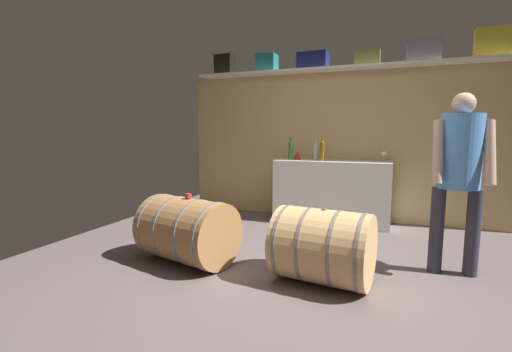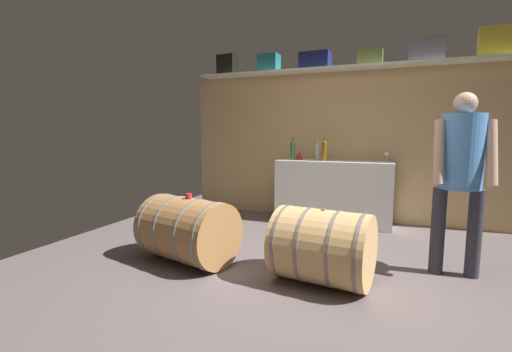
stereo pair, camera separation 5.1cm
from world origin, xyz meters
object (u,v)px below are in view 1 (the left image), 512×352
Objects in this scene: wine_bottle_amber at (322,150)px; wine_bottle_green at (291,150)px; winemaker_pouring at (459,165)px; toolcase_olive at (368,58)px; work_cabinet at (331,192)px; wine_barrel_far at (323,246)px; red_funnel at (297,155)px; wine_barrel_near at (188,230)px; toolcase_navy at (313,61)px; tasting_cup at (188,196)px; wine_glass at (384,154)px; toolcase_grey at (423,51)px; toolcase_teal at (267,64)px; wine_bottle_clear at (316,151)px; toolcase_black at (225,65)px; toolcase_yellow at (493,43)px.

wine_bottle_green is (-0.46, 0.01, -0.01)m from wine_bottle_amber.
toolcase_olive is at bearing -65.19° from winemaker_pouring.
work_cabinet reaches higher than wine_barrel_far.
red_funnel reaches higher than wine_barrel_near.
toolcase_olive is at bearing 23.06° from work_cabinet.
tasting_cup is at bearing -106.52° from toolcase_navy.
wine_bottle_green is 1.29m from wine_glass.
wine_bottle_green reaches higher than wine_barrel_far.
toolcase_teal is at bearing 178.92° from toolcase_grey.
toolcase_grey reaches higher than toolcase_navy.
toolcase_grey reaches higher than work_cabinet.
tasting_cup is at bearing 14.37° from wine_barrel_near.
toolcase_teal is 0.18× the size of winemaker_pouring.
toolcase_navy reaches higher than wine_bottle_amber.
wine_bottle_amber is 1.03× the size of wine_bottle_green.
winemaker_pouring reaches higher than wine_bottle_clear.
wine_glass is 2.83m from tasting_cup.
toolcase_navy is at bearing 127.96° from wine_bottle_amber.
toolcase_black is at bearing 120.20° from wine_barrel_near.
winemaker_pouring reaches higher than wine_glass.
toolcase_olive is at bearing 1.15° from toolcase_teal.
wine_bottle_amber is (-1.99, -0.27, -1.32)m from toolcase_yellow.
tasting_cup is (-1.32, 0.01, 0.35)m from wine_barrel_far.
toolcase_olive is at bearing 92.89° from wine_barrel_far.
wine_barrel_far is at bearing -59.10° from toolcase_teal.
work_cabinet is 11.22× the size of wine_glass.
wine_bottle_amber is 2.33× the size of wine_glass.
wine_bottle_green is 0.37× the size of wine_barrel_far.
toolcase_navy is 1.66m from wine_glass.
toolcase_yellow is at bearing 51.22° from wine_barrel_near.
wine_bottle_amber is at bearing -47.56° from winemaker_pouring.
wine_barrel_far is at bearing -93.19° from toolcase_olive.
wine_bottle_clear is at bearing 3.97° from red_funnel.
toolcase_yellow reaches higher than toolcase_teal.
toolcase_yellow reaches higher than winemaker_pouring.
wine_barrel_far is (0.36, -1.96, -0.72)m from wine_bottle_amber.
toolcase_navy is at bearing 3.95° from toolcase_black.
wine_bottle_clear is (-0.66, -0.13, -1.27)m from toolcase_olive.
tasting_cup is (-0.84, -2.09, -0.35)m from wine_bottle_clear.
toolcase_yellow is 6.36× the size of tasting_cup.
wine_barrel_far is at bearing -0.35° from tasting_cup.
toolcase_teal is 1.47m from red_funnel.
work_cabinet is (0.34, -0.17, -1.86)m from toolcase_navy.
toolcase_teal is 4.85× the size of tasting_cup.
wine_bottle_clear is at bearing 82.07° from wine_barrel_near.
toolcase_grey reaches higher than toolcase_olive.
toolcase_yellow reaches higher than red_funnel.
toolcase_black is 1.99m from wine_bottle_clear.
toolcase_navy is 1.37m from red_funnel.
red_funnel is (-0.27, -0.02, -0.06)m from wine_bottle_clear.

